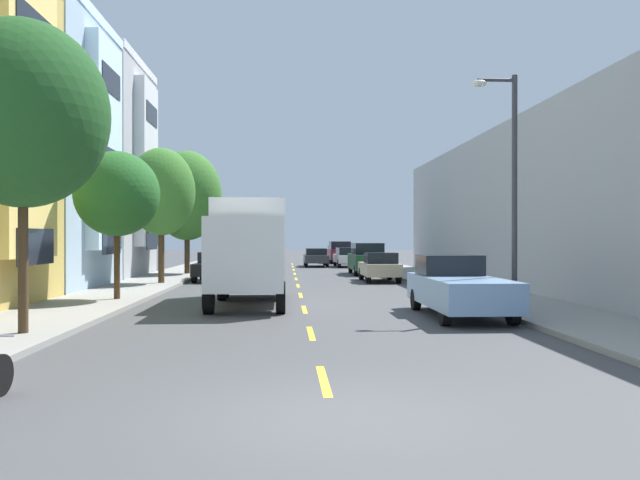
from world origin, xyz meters
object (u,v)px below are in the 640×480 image
object	(u,v)px
delivery_box_truck	(250,246)
parked_pickup_sky	(458,287)
street_tree_second	(117,194)
parked_hatchback_black	(214,266)
street_lamp	(509,174)
street_tree_third	(161,192)
parked_suv_forest	(367,258)
parked_wagon_red	(337,253)
moving_charcoal_sedan	(316,257)
street_tree_nearest	(23,114)
parked_wagon_white	(347,256)
street_tree_farthest	(187,196)
parked_suv_burgundy	(340,252)
parked_sedan_orange	(235,258)
parked_pickup_teal	(224,261)
parked_hatchback_champagne	(380,267)

from	to	relation	value
delivery_box_truck	parked_pickup_sky	xyz separation A→B (m)	(6.15, -3.90, -1.14)
street_tree_second	parked_hatchback_black	bearing A→B (deg)	79.42
street_lamp	parked_pickup_sky	bearing A→B (deg)	-170.04
street_tree_third	parked_hatchback_black	distance (m)	5.28
street_tree_third	parked_suv_forest	bearing A→B (deg)	38.81
parked_wagon_red	moving_charcoal_sedan	distance (m)	12.35
delivery_box_truck	street_tree_nearest	bearing A→B (deg)	-121.50
street_tree_second	parked_wagon_white	bearing A→B (deg)	68.50
street_tree_farthest	parked_wagon_red	distance (m)	26.41
parked_suv_burgundy	parked_pickup_sky	xyz separation A→B (m)	(0.11, -38.66, -0.16)
parked_sedan_orange	parked_suv_burgundy	world-z (taller)	parked_suv_burgundy
street_tree_second	parked_pickup_teal	distance (m)	17.93
parked_wagon_white	parked_hatchback_black	distance (m)	17.99
parked_hatchback_champagne	parked_sedan_orange	xyz separation A→B (m)	(-8.60, 16.17, -0.01)
street_tree_third	parked_suv_burgundy	world-z (taller)	street_tree_third
parked_suv_forest	parked_pickup_sky	distance (m)	21.00
parked_suv_forest	parked_wagon_red	bearing A→B (deg)	90.05
parked_hatchback_champagne	parked_suv_burgundy	world-z (taller)	parked_suv_burgundy
parked_pickup_sky	street_tree_third	bearing A→B (deg)	131.17
parked_hatchback_black	parked_pickup_sky	world-z (taller)	parked_pickup_sky
street_tree_nearest	street_lamp	world-z (taller)	street_tree_nearest
parked_hatchback_black	parked_suv_forest	xyz separation A→B (m)	(8.75, 5.51, 0.23)
parked_pickup_teal	parked_suv_burgundy	size ratio (longest dim) A/B	1.11
street_tree_third	street_lamp	distance (m)	17.23
street_tree_farthest	street_tree_third	bearing A→B (deg)	-90.00
street_tree_third	parked_wagon_white	size ratio (longest dim) A/B	1.34
street_tree_farthest	parked_suv_forest	world-z (taller)	street_tree_farthest
parked_wagon_red	parked_pickup_sky	size ratio (longest dim) A/B	0.89
street_lamp	parked_suv_forest	world-z (taller)	street_lamp
street_tree_farthest	moving_charcoal_sedan	world-z (taller)	street_tree_farthest
street_tree_third	parked_wagon_white	world-z (taller)	street_tree_third
delivery_box_truck	parked_suv_forest	size ratio (longest dim) A/B	1.53
street_tree_nearest	parked_pickup_sky	distance (m)	12.07
street_tree_nearest	parked_wagon_red	distance (m)	49.00
parked_wagon_white	parked_suv_forest	bearing A→B (deg)	-88.84
street_lamp	parked_wagon_red	xyz separation A→B (m)	(-1.53, 43.72, -3.31)
street_tree_nearest	parked_suv_forest	xyz separation A→B (m)	(10.83, 24.61, -4.00)
parked_pickup_teal	parked_hatchback_black	bearing A→B (deg)	-89.64
street_lamp	delivery_box_truck	xyz separation A→B (m)	(-7.75, 3.62, -2.14)
delivery_box_truck	street_tree_farthest	bearing A→B (deg)	105.73
moving_charcoal_sedan	parked_sedan_orange	bearing A→B (deg)	-168.60
parked_wagon_red	parked_hatchback_black	xyz separation A→B (m)	(-8.73, -28.51, -0.05)
parked_suv_forest	parked_suv_burgundy	bearing A→B (deg)	90.62
street_tree_second	parked_sedan_orange	xyz separation A→B (m)	(2.03, 26.35, -3.01)
street_lamp	parked_wagon_white	distance (m)	31.26
parked_hatchback_champagne	parked_wagon_white	distance (m)	16.80
street_lamp	parked_hatchback_champagne	distance (m)	14.73
parked_sedan_orange	street_tree_second	bearing A→B (deg)	-94.41
street_lamp	street_tree_farthest	bearing A→B (deg)	121.75
parked_sedan_orange	parked_suv_burgundy	size ratio (longest dim) A/B	0.94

